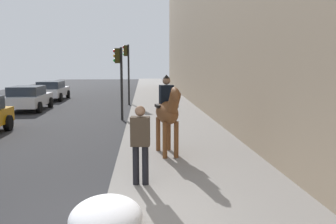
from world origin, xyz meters
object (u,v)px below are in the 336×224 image
(mounted_horse_near, at_px, (167,111))
(traffic_light_far_curb, at_px, (127,65))
(pedestrian_greeting, at_px, (140,140))
(car_far_lane, at_px, (28,98))
(traffic_light_near_curb, at_px, (119,71))
(car_near_lane, at_px, (52,90))

(mounted_horse_near, bearing_deg, traffic_light_far_curb, 177.81)
(pedestrian_greeting, height_order, car_far_lane, pedestrian_greeting)
(traffic_light_far_curb, bearing_deg, car_far_lane, 113.92)
(traffic_light_near_curb, xyz_separation_m, traffic_light_far_curb, (6.50, -0.09, 0.31))
(car_far_lane, bearing_deg, traffic_light_near_curb, -126.72)
(car_far_lane, bearing_deg, car_near_lane, 0.66)
(car_near_lane, relative_size, traffic_light_near_curb, 1.28)
(car_near_lane, bearing_deg, pedestrian_greeting, -161.57)
(mounted_horse_near, height_order, car_near_lane, mounted_horse_near)
(mounted_horse_near, xyz_separation_m, pedestrian_greeting, (-2.47, 0.75, -0.28))
(mounted_horse_near, distance_m, traffic_light_far_curb, 13.84)
(mounted_horse_near, relative_size, traffic_light_far_curb, 0.57)
(car_far_lane, relative_size, traffic_light_near_curb, 1.22)
(pedestrian_greeting, xyz_separation_m, car_far_lane, (13.62, 6.64, -0.34))
(car_near_lane, bearing_deg, car_far_lane, -178.70)
(pedestrian_greeting, relative_size, traffic_light_near_curb, 0.49)
(pedestrian_greeting, bearing_deg, traffic_light_near_curb, 11.04)
(mounted_horse_near, height_order, traffic_light_far_curb, traffic_light_far_curb)
(car_near_lane, height_order, car_far_lane, same)
(pedestrian_greeting, xyz_separation_m, car_near_lane, (19.83, 6.85, -0.34))
(mounted_horse_near, xyz_separation_m, car_far_lane, (11.15, 7.39, -0.62))
(car_near_lane, relative_size, traffic_light_far_curb, 1.12)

